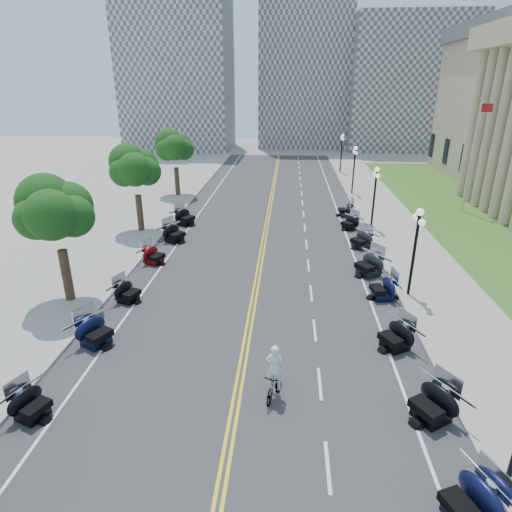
{
  "coord_description": "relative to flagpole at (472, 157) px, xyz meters",
  "views": [
    {
      "loc": [
        1.72,
        -18.03,
        11.05
      ],
      "look_at": [
        0.01,
        4.43,
        2.0
      ],
      "focal_mm": 30.0,
      "sensor_mm": 36.0,
      "label": 1
    }
  ],
  "objects": [
    {
      "name": "ground",
      "position": [
        -18.0,
        -22.0,
        -5.0
      ],
      "size": [
        160.0,
        160.0,
        0.0
      ],
      "primitive_type": "plane",
      "color": "gray"
    },
    {
      "name": "road",
      "position": [
        -18.0,
        -12.0,
        -5.0
      ],
      "size": [
        16.0,
        90.0,
        0.01
      ],
      "primitive_type": "cube",
      "color": "#333335",
      "rests_on": "ground"
    },
    {
      "name": "centerline_yellow_a",
      "position": [
        -18.12,
        -12.0,
        -4.99
      ],
      "size": [
        0.12,
        90.0,
        0.0
      ],
      "primitive_type": "cube",
      "color": "yellow",
      "rests_on": "road"
    },
    {
      "name": "centerline_yellow_b",
      "position": [
        -17.88,
        -12.0,
        -4.99
      ],
      "size": [
        0.12,
        90.0,
        0.0
      ],
      "primitive_type": "cube",
      "color": "yellow",
      "rests_on": "road"
    },
    {
      "name": "edge_line_north",
      "position": [
        -11.6,
        -12.0,
        -4.99
      ],
      "size": [
        0.12,
        90.0,
        0.0
      ],
      "primitive_type": "cube",
      "color": "white",
      "rests_on": "road"
    },
    {
      "name": "edge_line_south",
      "position": [
        -24.4,
        -12.0,
        -4.99
      ],
      "size": [
        0.12,
        90.0,
        0.0
      ],
      "primitive_type": "cube",
      "color": "white",
      "rests_on": "road"
    },
    {
      "name": "lane_dash_4",
      "position": [
        -14.8,
        -30.0,
        -4.99
      ],
      "size": [
        0.12,
        2.0,
        0.0
      ],
      "primitive_type": "cube",
      "color": "white",
      "rests_on": "road"
    },
    {
      "name": "lane_dash_5",
      "position": [
        -14.8,
        -26.0,
        -4.99
      ],
      "size": [
        0.12,
        2.0,
        0.0
      ],
      "primitive_type": "cube",
      "color": "white",
      "rests_on": "road"
    },
    {
      "name": "lane_dash_6",
      "position": [
        -14.8,
        -22.0,
        -4.99
      ],
      "size": [
        0.12,
        2.0,
        0.0
      ],
      "primitive_type": "cube",
      "color": "white",
      "rests_on": "road"
    },
    {
      "name": "lane_dash_7",
      "position": [
        -14.8,
        -18.0,
        -4.99
      ],
      "size": [
        0.12,
        2.0,
        0.0
      ],
      "primitive_type": "cube",
      "color": "white",
      "rests_on": "road"
    },
    {
      "name": "lane_dash_8",
      "position": [
        -14.8,
        -14.0,
        -4.99
      ],
      "size": [
        0.12,
        2.0,
        0.0
      ],
      "primitive_type": "cube",
      "color": "white",
      "rests_on": "road"
    },
    {
      "name": "lane_dash_9",
      "position": [
        -14.8,
        -10.0,
        -4.99
      ],
      "size": [
        0.12,
        2.0,
        0.0
      ],
      "primitive_type": "cube",
      "color": "white",
      "rests_on": "road"
    },
    {
      "name": "lane_dash_10",
      "position": [
        -14.8,
        -6.0,
        -4.99
      ],
      "size": [
        0.12,
        2.0,
        0.0
      ],
      "primitive_type": "cube",
      "color": "white",
      "rests_on": "road"
    },
    {
      "name": "lane_dash_11",
      "position": [
        -14.8,
        -2.0,
        -4.99
      ],
      "size": [
        0.12,
        2.0,
        0.0
      ],
      "primitive_type": "cube",
      "color": "white",
      "rests_on": "road"
    },
    {
      "name": "lane_dash_12",
      "position": [
        -14.8,
        2.0,
        -4.99
      ],
      "size": [
        0.12,
        2.0,
        0.0
      ],
      "primitive_type": "cube",
      "color": "white",
      "rests_on": "road"
    },
    {
      "name": "lane_dash_13",
      "position": [
        -14.8,
        6.0,
        -4.99
      ],
      "size": [
        0.12,
        2.0,
        0.0
      ],
      "primitive_type": "cube",
      "color": "white",
      "rests_on": "road"
    },
    {
      "name": "lane_dash_14",
      "position": [
        -14.8,
        10.0,
        -4.99
      ],
      "size": [
        0.12,
        2.0,
        0.0
      ],
      "primitive_type": "cube",
      "color": "white",
      "rests_on": "road"
    },
    {
      "name": "lane_dash_15",
      "position": [
        -14.8,
        14.0,
        -4.99
      ],
      "size": [
        0.12,
        2.0,
        0.0
      ],
      "primitive_type": "cube",
      "color": "white",
      "rests_on": "road"
    },
    {
      "name": "lane_dash_16",
      "position": [
        -14.8,
        18.0,
        -4.99
      ],
      "size": [
        0.12,
        2.0,
        0.0
      ],
      "primitive_type": "cube",
      "color": "white",
      "rests_on": "road"
    },
    {
      "name": "lane_dash_17",
      "position": [
        -14.8,
        22.0,
        -4.99
      ],
      "size": [
        0.12,
        2.0,
        0.0
      ],
      "primitive_type": "cube",
      "color": "white",
      "rests_on": "road"
    },
    {
      "name": "lane_dash_18",
      "position": [
        -14.8,
        26.0,
        -4.99
      ],
      "size": [
        0.12,
        2.0,
        0.0
      ],
      "primitive_type": "cube",
      "color": "white",
      "rests_on": "road"
    },
    {
      "name": "lane_dash_19",
      "position": [
        -14.8,
        30.0,
        -4.99
      ],
      "size": [
        0.12,
        2.0,
        0.0
      ],
      "primitive_type": "cube",
      "color": "white",
      "rests_on": "road"
    },
    {
      "name": "sidewalk_north",
      "position": [
        -7.5,
        -12.0,
        -4.92
      ],
      "size": [
        5.0,
        90.0,
        0.15
      ],
      "primitive_type": "cube",
      "color": "#9E9991",
      "rests_on": "ground"
    },
    {
      "name": "sidewalk_south",
      "position": [
        -28.5,
        -12.0,
        -4.92
      ],
      "size": [
        5.0,
        90.0,
        0.15
      ],
      "primitive_type": "cube",
      "color": "#9E9991",
      "rests_on": "ground"
    },
    {
      "name": "lawn",
      "position": [
        -0.5,
        -4.0,
        -4.95
      ],
      "size": [
        9.0,
        60.0,
        0.1
      ],
      "primitive_type": "cube",
      "color": "#356023",
      "rests_on": "ground"
    },
    {
      "name": "distant_block_a",
      "position": [
        -36.0,
        40.0,
        8.0
      ],
      "size": [
        18.0,
        14.0,
        26.0
      ],
      "primitive_type": "cube",
      "color": "gray",
      "rests_on": "ground"
    },
    {
      "name": "distant_block_b",
      "position": [
        -14.0,
        46.0,
        10.0
      ],
      "size": [
        16.0,
        12.0,
        30.0
      ],
      "primitive_type": "cube",
      "color": "gray",
      "rests_on": "ground"
    },
    {
      "name": "distant_block_c",
      "position": [
        4.0,
        43.0,
        6.0
      ],
      "size": [
        20.0,
        14.0,
        22.0
      ],
      "primitive_type": "cube",
      "color": "gray",
      "rests_on": "ground"
    },
    {
      "name": "street_lamp_2",
      "position": [
        -9.4,
        -18.0,
        -2.4
      ],
      "size": [
        0.5,
        1.2,
        4.9
      ],
      "primitive_type": null,
      "color": "black",
      "rests_on": "sidewalk_north"
    },
    {
      "name": "street_lamp_3",
      "position": [
        -9.4,
        -6.0,
        -2.4
      ],
      "size": [
        0.5,
        1.2,
        4.9
      ],
      "primitive_type": null,
      "color": "black",
      "rests_on": "sidewalk_north"
    },
    {
      "name": "street_lamp_4",
      "position": [
        -9.4,
        6.0,
        -2.4
      ],
      "size": [
        0.5,
        1.2,
        4.9
      ],
      "primitive_type": null,
      "color": "black",
      "rests_on": "sidewalk_north"
    },
    {
      "name": "street_lamp_5",
      "position": [
        -9.4,
        18.0,
        -2.4
      ],
      "size": [
        0.5,
        1.2,
        4.9
      ],
      "primitive_type": null,
      "color": "black",
      "rests_on": "sidewalk_north"
    },
    {
      "name": "flagpole",
      "position": [
        0.0,
        0.0,
        0.0
      ],
      "size": [
        1.1,
        0.2,
        10.0
      ],
      "primitive_type": null,
      "color": "silver",
      "rests_on": "ground"
    },
    {
      "name": "tree_2",
      "position": [
        -28.0,
        -20.0,
        -0.25
      ],
      "size": [
        4.8,
        4.8,
        9.2
      ],
      "primitive_type": null,
      "color": "#235619",
      "rests_on": "sidewalk_south"
    },
    {
      "name": "tree_3",
      "position": [
        -28.0,
        -8.0,
        -0.25
      ],
      "size": [
        4.8,
        4.8,
        9.2
      ],
      "primitive_type": null,
      "color": "#235619",
      "rests_on": "sidewalk_south"
    },
    {
      "name": "tree_4",
      "position": [
        -28.0,
        4.0,
        -0.25
      ],
      "size": [
        4.8,
        4.8,
        9.2
      ],
      "primitive_type": null,
      "color": "#235619",
      "rests_on": "sidewalk_south"
    },
    {
      "name": "motorcycle_n_3",
      "position": [
        -11.14,
        -31.48,
        -4.28
      ],
      "size": [
        2.69,
        2.69,
        1.45
      ],
      "primitive_type": null,
      "rotation": [
        0.0,
        0.0,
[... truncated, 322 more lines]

